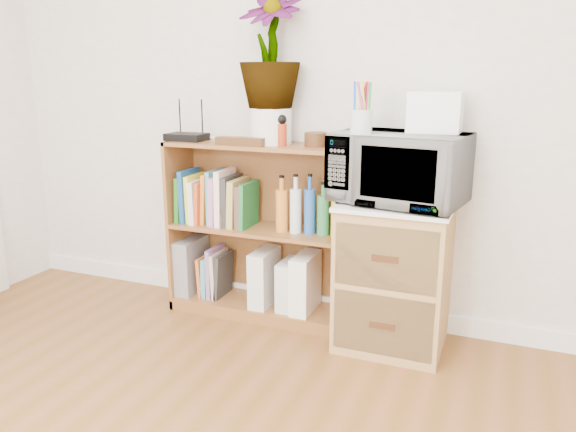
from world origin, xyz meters
The scene contains 21 objects.
skirting_board centered at (0.00, 2.24, 0.05)m, with size 4.00×0.02×0.10m, color white.
bookshelf centered at (-0.35, 2.10, 0.47)m, with size 1.00×0.30×0.95m, color brown.
wicker_unit centered at (0.40, 2.02, 0.35)m, with size 0.50×0.45×0.70m, color #9E7542.
microwave centered at (0.40, 2.02, 0.88)m, with size 0.58×0.40×0.32m, color silver.
pen_cup centered at (0.25, 1.90, 1.10)m, with size 0.10×0.10×0.11m, color silver.
small_appliance centered at (0.54, 2.10, 1.13)m, with size 0.23×0.19×0.18m, color white.
router centered at (-0.77, 2.08, 0.97)m, with size 0.21×0.14×0.04m, color black.
white_bowl centered at (-0.54, 2.07, 0.97)m, with size 0.13×0.13×0.03m, color silver.
plant_pot centered at (-0.29, 2.12, 1.04)m, with size 0.21×0.21×0.18m, color white.
potted_plant centered at (-0.29, 2.12, 1.41)m, with size 0.31×0.31×0.56m, color #357F32.
trinket_box centered at (-0.40, 2.00, 0.97)m, with size 0.26×0.06×0.04m, color #3C2310.
kokeshi_doll centered at (-0.20, 2.06, 1.00)m, with size 0.05×0.05×0.11m, color #A12E13.
wooden_bowl centered at (-0.04, 2.11, 0.98)m, with size 0.12×0.12×0.07m, color #3B1E10.
paint_jars centered at (0.12, 2.01, 0.98)m, with size 0.11×0.04×0.06m, color pink.
file_box centered at (-0.78, 2.10, 0.23)m, with size 0.09×0.25×0.31m, color slate.
magazine_holder_left centered at (-0.32, 2.09, 0.22)m, with size 0.10×0.25×0.31m, color silver.
magazine_holder_mid centered at (-0.17, 2.09, 0.20)m, with size 0.08×0.21×0.27m, color silver.
magazine_holder_right centered at (-0.08, 2.09, 0.23)m, with size 0.10×0.25×0.31m, color white.
cookbooks centered at (-0.60, 2.10, 0.63)m, with size 0.43×0.20×0.30m.
liquor_bottles centered at (-0.06, 2.10, 0.64)m, with size 0.36×0.07×0.31m.
lower_books centered at (-0.63, 2.10, 0.20)m, with size 0.15×0.19×0.28m.
Camera 1 is at (0.88, -0.54, 1.31)m, focal length 35.00 mm.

